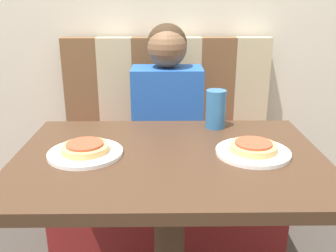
{
  "coord_description": "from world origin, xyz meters",
  "views": [
    {
      "loc": [
        -0.02,
        -1.04,
        1.22
      ],
      "look_at": [
        0.0,
        0.32,
        0.75
      ],
      "focal_mm": 40.0,
      "sensor_mm": 36.0,
      "label": 1
    }
  ],
  "objects_px": {
    "pizza_right": "(253,146)",
    "drinking_cup": "(216,109)",
    "plate_left": "(86,153)",
    "person": "(167,98)",
    "pizza_left": "(85,147)",
    "plate_right": "(253,152)"
  },
  "relations": [
    {
      "from": "pizza_right",
      "to": "drinking_cup",
      "type": "height_order",
      "value": "drinking_cup"
    },
    {
      "from": "plate_left",
      "to": "drinking_cup",
      "type": "height_order",
      "value": "drinking_cup"
    },
    {
      "from": "person",
      "to": "plate_left",
      "type": "xyz_separation_m",
      "value": [
        -0.25,
        -0.64,
        -0.0
      ]
    },
    {
      "from": "pizza_left",
      "to": "plate_right",
      "type": "bearing_deg",
      "value": 0.0
    },
    {
      "from": "person",
      "to": "pizza_left",
      "type": "relative_size",
      "value": 4.64
    },
    {
      "from": "pizza_left",
      "to": "drinking_cup",
      "type": "xyz_separation_m",
      "value": [
        0.43,
        0.25,
        0.05
      ]
    },
    {
      "from": "plate_right",
      "to": "pizza_right",
      "type": "xyz_separation_m",
      "value": [
        0.0,
        0.0,
        0.02
      ]
    },
    {
      "from": "plate_right",
      "to": "drinking_cup",
      "type": "relative_size",
      "value": 1.62
    },
    {
      "from": "person",
      "to": "plate_right",
      "type": "bearing_deg",
      "value": -68.41
    },
    {
      "from": "plate_right",
      "to": "pizza_left",
      "type": "distance_m",
      "value": 0.51
    },
    {
      "from": "person",
      "to": "drinking_cup",
      "type": "relative_size",
      "value": 4.79
    },
    {
      "from": "person",
      "to": "plate_left",
      "type": "bearing_deg",
      "value": -111.59
    },
    {
      "from": "plate_right",
      "to": "pizza_right",
      "type": "bearing_deg",
      "value": 0.0
    },
    {
      "from": "pizza_right",
      "to": "plate_left",
      "type": "bearing_deg",
      "value": 180.0
    },
    {
      "from": "plate_right",
      "to": "drinking_cup",
      "type": "bearing_deg",
      "value": 108.51
    },
    {
      "from": "plate_right",
      "to": "drinking_cup",
      "type": "distance_m",
      "value": 0.27
    },
    {
      "from": "person",
      "to": "pizza_right",
      "type": "bearing_deg",
      "value": -68.41
    },
    {
      "from": "pizza_right",
      "to": "drinking_cup",
      "type": "distance_m",
      "value": 0.26
    },
    {
      "from": "person",
      "to": "drinking_cup",
      "type": "height_order",
      "value": "person"
    },
    {
      "from": "plate_right",
      "to": "pizza_right",
      "type": "height_order",
      "value": "pizza_right"
    },
    {
      "from": "plate_left",
      "to": "pizza_left",
      "type": "height_order",
      "value": "pizza_left"
    },
    {
      "from": "person",
      "to": "pizza_left",
      "type": "height_order",
      "value": "person"
    }
  ]
}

